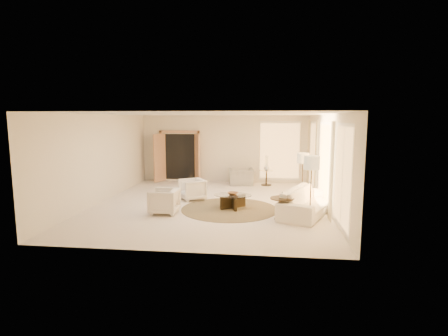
# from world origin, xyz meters

# --- Properties ---
(room) EXTENTS (7.04, 8.04, 2.83)m
(room) POSITION_xyz_m (0.00, 0.00, 1.40)
(room) COLOR #F3E3D0
(room) RESTS_ON ground
(windows_right) EXTENTS (0.10, 6.40, 2.40)m
(windows_right) POSITION_xyz_m (3.45, 0.10, 1.35)
(windows_right) COLOR #ECAE5E
(windows_right) RESTS_ON room
(window_back_corner) EXTENTS (1.70, 0.10, 2.40)m
(window_back_corner) POSITION_xyz_m (2.30, 3.95, 1.35)
(window_back_corner) COLOR #ECAE5E
(window_back_corner) RESTS_ON room
(curtains_right) EXTENTS (0.06, 5.20, 2.60)m
(curtains_right) POSITION_xyz_m (3.40, 1.00, 1.30)
(curtains_right) COLOR tan
(curtains_right) RESTS_ON room
(french_doors) EXTENTS (1.95, 0.66, 2.16)m
(french_doors) POSITION_xyz_m (-1.90, 3.82, 1.07)
(french_doors) COLOR tan
(french_doors) RESTS_ON room
(area_rug) EXTENTS (2.89, 2.89, 0.01)m
(area_rug) POSITION_xyz_m (0.67, -0.52, 0.01)
(area_rug) COLOR #3B2E1B
(area_rug) RESTS_ON room
(sofa) EXTENTS (1.88, 2.66, 0.72)m
(sofa) POSITION_xyz_m (2.90, -0.80, 0.36)
(sofa) COLOR white
(sofa) RESTS_ON room
(armchair_left) EXTENTS (0.98, 0.99, 0.76)m
(armchair_left) POSITION_xyz_m (-0.67, 0.56, 0.38)
(armchair_left) COLOR white
(armchair_left) RESTS_ON room
(armchair_right) EXTENTS (0.72, 0.77, 0.77)m
(armchair_right) POSITION_xyz_m (-1.12, -1.20, 0.39)
(armchair_right) COLOR white
(armchair_right) RESTS_ON room
(accent_chair) EXTENTS (1.09, 0.79, 0.88)m
(accent_chair) POSITION_xyz_m (0.74, 3.40, 0.44)
(accent_chair) COLOR gray
(accent_chair) RESTS_ON room
(coffee_table) EXTENTS (1.44, 1.44, 0.41)m
(coffee_table) POSITION_xyz_m (0.76, -0.41, 0.26)
(coffee_table) COLOR black
(coffee_table) RESTS_ON room
(end_table) EXTENTS (0.63, 0.63, 0.59)m
(end_table) POSITION_xyz_m (2.16, -1.45, 0.41)
(end_table) COLOR black
(end_table) RESTS_ON room
(side_table) EXTENTS (0.54, 0.54, 0.62)m
(side_table) POSITION_xyz_m (1.77, 3.40, 0.38)
(side_table) COLOR #30271B
(side_table) RESTS_ON room
(floor_lamp_near) EXTENTS (0.38, 0.38, 1.58)m
(floor_lamp_near) POSITION_xyz_m (2.90, 0.70, 1.35)
(floor_lamp_near) COLOR #30271B
(floor_lamp_near) RESTS_ON room
(floor_lamp_far) EXTENTS (0.41, 0.41, 1.70)m
(floor_lamp_far) POSITION_xyz_m (2.90, -1.36, 1.45)
(floor_lamp_far) COLOR #30271B
(floor_lamp_far) RESTS_ON room
(bowl) EXTENTS (0.40, 0.40, 0.08)m
(bowl) POSITION_xyz_m (0.76, -0.41, 0.45)
(bowl) COLOR brown
(bowl) RESTS_ON coffee_table
(end_vase) EXTENTS (0.20, 0.20, 0.16)m
(end_vase) POSITION_xyz_m (2.16, -1.45, 0.67)
(end_vase) COLOR silver
(end_vase) RESTS_ON end_table
(side_vase) EXTENTS (0.22, 0.22, 0.22)m
(side_vase) POSITION_xyz_m (1.77, 3.40, 0.73)
(side_vase) COLOR silver
(side_vase) RESTS_ON side_table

